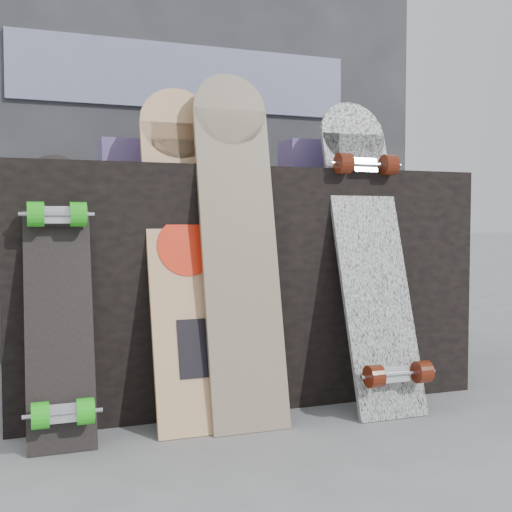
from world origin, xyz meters
name	(u,v)px	position (x,y,z in m)	size (l,w,h in m)	color
ground	(289,430)	(0.00, 0.00, 0.00)	(60.00, 60.00, 0.00)	slate
vendor_table	(237,282)	(0.00, 0.50, 0.40)	(1.60, 0.60, 0.80)	black
booth	(182,123)	(0.00, 1.35, 1.10)	(2.40, 0.22, 2.20)	#2F2F34
merch_box_purple	(127,155)	(-0.40, 0.49, 0.85)	(0.18, 0.12, 0.10)	#643C7B
merch_box_small	(302,157)	(0.25, 0.46, 0.86)	(0.14, 0.14, 0.12)	#643C7B
merch_box_flat	(220,167)	(-0.03, 0.61, 0.83)	(0.22, 0.10, 0.06)	#D1B78C
longboard_geisha	(186,242)	(-0.26, 0.20, 0.56)	(0.24, 0.31, 1.06)	#CCB98A
longboard_celtic	(238,234)	(-0.11, 0.15, 0.58)	(0.24, 0.26, 1.10)	beige
longboard_cascadia	(371,246)	(0.35, 0.14, 0.54)	(0.24, 0.39, 1.04)	white
skateboard_dark	(59,295)	(-0.65, 0.12, 0.42)	(0.18, 0.30, 0.82)	black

